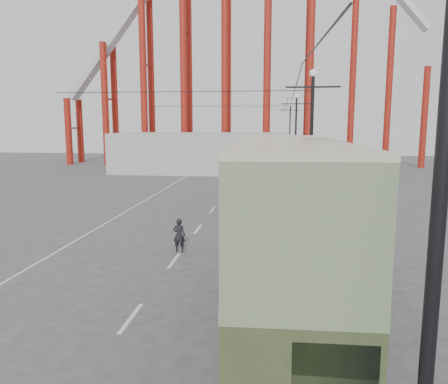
# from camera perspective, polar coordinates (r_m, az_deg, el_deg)

# --- Properties ---
(road_markings) EXTENTS (12.52, 120.00, 0.01)m
(road_markings) POSITION_cam_1_polar(r_m,az_deg,el_deg) (29.42, -1.90, -3.18)
(road_markings) COLOR silver
(road_markings) RESTS_ON ground
(lamp_post_mid) EXTENTS (3.20, 0.44, 9.32)m
(lamp_post_mid) POSITION_cam_1_polar(r_m,az_deg,el_deg) (26.85, 11.30, 5.57)
(lamp_post_mid) COLOR black
(lamp_post_mid) RESTS_ON ground
(lamp_post_far) EXTENTS (3.20, 0.44, 9.32)m
(lamp_post_far) POSITION_cam_1_polar(r_m,az_deg,el_deg) (48.80, 9.33, 7.04)
(lamp_post_far) COLOR black
(lamp_post_far) RESTS_ON ground
(lamp_post_distant) EXTENTS (3.20, 0.44, 9.32)m
(lamp_post_distant) POSITION_cam_1_polar(r_m,az_deg,el_deg) (70.77, 8.59, 7.60)
(lamp_post_distant) COLOR black
(lamp_post_distant) RESTS_ON ground
(roller_coaster) EXTENTS (52.95, 5.00, 55.48)m
(roller_coaster) POSITION_cam_1_polar(r_m,az_deg,el_deg) (68.00, 1.68, 23.16)
(roller_coaster) COLOR maroon
(roller_coaster) RESTS_ON ground
(fairground_shed) EXTENTS (22.00, 10.00, 5.00)m
(fairground_shed) POSITION_cam_1_polar(r_m,az_deg,el_deg) (56.66, -2.87, 5.18)
(fairground_shed) COLOR #ABACA6
(fairground_shed) RESTS_ON ground
(double_decker_bus) EXTENTS (2.98, 10.73, 5.72)m
(double_decker_bus) POSITION_cam_1_polar(r_m,az_deg,el_deg) (12.27, 8.16, -5.11)
(double_decker_bus) COLOR #333F22
(double_decker_bus) RESTS_ON ground
(single_decker_green) EXTENTS (3.65, 10.66, 2.95)m
(single_decker_green) POSITION_cam_1_polar(r_m,az_deg,el_deg) (18.66, 7.79, -5.11)
(single_decker_green) COLOR gray
(single_decker_green) RESTS_ON ground
(single_decker_cream) EXTENTS (2.61, 10.19, 3.17)m
(single_decker_cream) POSITION_cam_1_polar(r_m,az_deg,el_deg) (31.60, 6.96, 0.88)
(single_decker_cream) COLOR beige
(single_decker_cream) RESTS_ON ground
(pedestrian) EXTENTS (0.60, 0.40, 1.64)m
(pedestrian) POSITION_cam_1_polar(r_m,az_deg,el_deg) (21.35, -5.88, -5.62)
(pedestrian) COLOR black
(pedestrian) RESTS_ON ground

